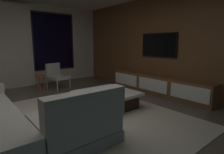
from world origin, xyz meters
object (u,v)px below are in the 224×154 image
(book_stack_on_coffee_table, at_px, (110,90))
(side_stool, at_px, (40,78))
(coffee_table, at_px, (107,99))
(media_console, at_px, (159,85))
(accent_chair_near_window, at_px, (56,75))
(mounted_tv, at_px, (159,45))
(sectional_couch, at_px, (7,124))

(book_stack_on_coffee_table, height_order, side_stool, book_stack_on_coffee_table)
(book_stack_on_coffee_table, bearing_deg, coffee_table, 140.08)
(side_stool, xyz_separation_m, media_console, (2.37, -2.51, -0.12))
(accent_chair_near_window, bearing_deg, coffee_table, -87.23)
(coffee_table, distance_m, side_stool, 2.54)
(coffee_table, xyz_separation_m, mounted_tv, (1.96, 0.15, 1.16))
(sectional_couch, distance_m, coffee_table, 1.99)
(coffee_table, bearing_deg, media_console, -1.40)
(sectional_couch, distance_m, accent_chair_near_window, 3.26)
(side_stool, bearing_deg, sectional_couch, -116.73)
(book_stack_on_coffee_table, distance_m, side_stool, 2.59)
(media_console, distance_m, mounted_tv, 1.13)
(side_stool, xyz_separation_m, mounted_tv, (2.55, -2.31, 0.98))
(accent_chair_near_window, xyz_separation_m, side_stool, (-0.47, 0.06, -0.06))
(sectional_couch, bearing_deg, book_stack_on_coffee_table, 6.69)
(mounted_tv, bearing_deg, book_stack_on_coffee_table, -174.17)
(mounted_tv, bearing_deg, media_console, -132.43)
(sectional_couch, xyz_separation_m, side_stool, (1.38, 2.74, 0.08))
(sectional_couch, xyz_separation_m, book_stack_on_coffee_table, (2.02, 0.24, 0.12))
(media_console, relative_size, mounted_tv, 2.73)
(media_console, bearing_deg, mounted_tv, 47.57)
(media_console, height_order, mounted_tv, mounted_tv)
(book_stack_on_coffee_table, distance_m, media_console, 1.74)
(accent_chair_near_window, relative_size, side_stool, 1.70)
(coffee_table, bearing_deg, mounted_tv, 4.50)
(coffee_table, height_order, accent_chair_near_window, accent_chair_near_window)
(coffee_table, distance_m, media_console, 1.78)
(coffee_table, bearing_deg, book_stack_on_coffee_table, -39.92)
(sectional_couch, relative_size, mounted_tv, 2.20)
(coffee_table, bearing_deg, accent_chair_near_window, 92.77)
(sectional_couch, distance_m, book_stack_on_coffee_table, 2.04)
(accent_chair_near_window, height_order, media_console, accent_chair_near_window)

